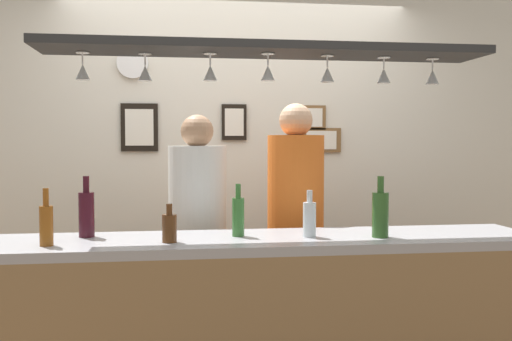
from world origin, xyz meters
The scene contains 23 objects.
back_wall centered at (0.00, 1.10, 1.30)m, with size 4.40×0.06×2.60m, color silver.
bar_counter centered at (0.00, -0.50, 0.68)m, with size 2.70×0.55×1.01m.
overhead_glass_rack centered at (0.00, -0.30, 1.93)m, with size 2.20×0.36×0.04m, color black.
hanging_wineglass_far_left centered at (-0.89, -0.24, 1.82)m, with size 0.07×0.07×0.13m.
hanging_wineglass_left centered at (-0.59, -0.23, 1.82)m, with size 0.07×0.07×0.13m.
hanging_wineglass_center_left centered at (-0.28, -0.29, 1.82)m, with size 0.07×0.07×0.13m.
hanging_wineglass_center centered at (0.00, -0.33, 1.82)m, with size 0.07×0.07×0.13m.
hanging_wineglass_center_right centered at (0.30, -0.30, 1.82)m, with size 0.07×0.07×0.13m.
hanging_wineglass_right centered at (0.60, -0.29, 1.82)m, with size 0.07×0.07×0.13m.
hanging_wineglass_far_right centered at (0.87, -0.27, 1.82)m, with size 0.07×0.07×0.13m.
person_middle_white_patterned_shirt centered at (-0.32, 0.28, 0.99)m, with size 0.34×0.34×1.64m.
person_right_orange_shirt centered at (0.27, 0.28, 1.03)m, with size 0.34×0.34×1.71m.
bottle_soda_clear centered at (0.20, -0.37, 1.11)m, with size 0.06×0.06×0.23m.
bottle_beer_amber_tall centered at (-1.03, -0.45, 1.11)m, with size 0.06×0.06×0.26m.
bottle_beer_brown_stubby centered at (-0.48, -0.43, 1.08)m, with size 0.07×0.07×0.18m.
bottle_champagne_green centered at (0.54, -0.43, 1.13)m, with size 0.08×0.08×0.30m.
bottle_wine_dark_red centered at (-0.88, -0.23, 1.13)m, with size 0.08×0.08×0.30m.
bottle_beer_green_import centered at (-0.14, -0.30, 1.12)m, with size 0.06×0.06×0.26m.
picture_frame_crest centered at (-0.03, 1.06, 1.62)m, with size 0.18×0.02×0.26m.
picture_frame_upper_small centered at (0.54, 1.06, 1.66)m, with size 0.22×0.02×0.18m.
picture_frame_lower_pair centered at (0.62, 1.06, 1.49)m, with size 0.30×0.02×0.18m.
picture_frame_caricature centered at (-0.71, 1.06, 1.58)m, with size 0.26×0.02×0.34m.
wall_clock centered at (-0.75, 1.05, 2.04)m, with size 0.22×0.22×0.03m, color white.
Camera 1 is at (-0.44, -3.11, 1.48)m, focal length 40.32 mm.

